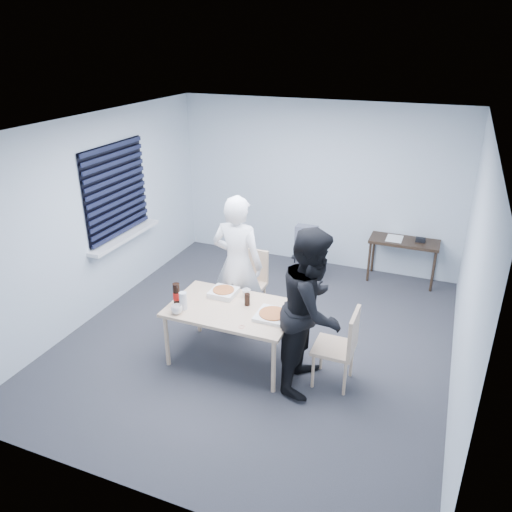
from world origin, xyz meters
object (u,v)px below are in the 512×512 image
at_px(person_white, 238,265).
at_px(stool, 305,261).
at_px(side_table, 404,245).
at_px(chair_far, 250,278).
at_px(person_black, 312,310).
at_px(dining_table, 232,312).
at_px(chair_right, 342,343).
at_px(soda_bottle, 177,295).
at_px(backpack, 306,241).
at_px(mug_b, 246,293).
at_px(mug_a, 177,310).

distance_m(person_white, stool, 1.70).
bearing_deg(side_table, chair_far, -135.49).
xyz_separation_m(person_black, side_table, (0.62, 2.85, -0.29)).
bearing_deg(dining_table, chair_right, 0.64).
relative_size(dining_table, chair_far, 1.57).
height_order(chair_far, soda_bottle, soda_bottle).
distance_m(dining_table, backpack, 2.21).
xyz_separation_m(dining_table, backpack, (0.20, 2.20, 0.06)).
xyz_separation_m(person_black, stool, (-0.73, 2.27, -0.53)).
relative_size(backpack, mug_b, 4.41).
bearing_deg(person_white, dining_table, 108.38).
xyz_separation_m(chair_far, side_table, (1.76, 1.73, 0.08)).
height_order(person_black, side_table, person_black).
bearing_deg(chair_right, mug_b, 167.04).
bearing_deg(soda_bottle, backpack, 71.38).
xyz_separation_m(side_table, soda_bottle, (-2.15, -2.96, 0.21)).
bearing_deg(person_black, mug_b, 68.33).
bearing_deg(mug_b, stool, 85.52).
distance_m(side_table, mug_b, 2.92).
relative_size(person_white, mug_b, 17.70).
xyz_separation_m(chair_right, mug_b, (-1.21, 0.28, 0.21)).
relative_size(dining_table, mug_b, 13.95).
height_order(person_black, backpack, person_black).
bearing_deg(mug_b, soda_bottle, -144.38).
relative_size(person_black, soda_bottle, 6.70).
bearing_deg(side_table, backpack, -156.14).
bearing_deg(mug_b, backpack, 85.49).
relative_size(side_table, mug_a, 8.18).
distance_m(stool, mug_b, 1.96).
height_order(dining_table, person_white, person_white).
bearing_deg(stool, backpack, -90.00).
distance_m(dining_table, person_black, 0.97).
height_order(person_white, soda_bottle, person_white).
relative_size(chair_far, mug_a, 7.24).
height_order(chair_right, side_table, chair_right).
relative_size(chair_right, mug_b, 8.90).
height_order(chair_right, mug_a, chair_right).
height_order(dining_table, person_black, person_black).
bearing_deg(chair_far, dining_table, -78.42).
height_order(side_table, mug_b, mug_b).
bearing_deg(chair_far, chair_right, -35.30).
distance_m(chair_far, side_table, 2.48).
bearing_deg(person_black, chair_far, 45.82).
relative_size(person_white, soda_bottle, 6.70).
bearing_deg(chair_far, person_black, -44.18).
bearing_deg(backpack, chair_right, -43.88).
xyz_separation_m(side_table, mug_b, (-1.50, -2.50, 0.13)).
height_order(backpack, mug_b, backpack).
distance_m(chair_far, mug_b, 0.84).
bearing_deg(backpack, person_white, -84.81).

